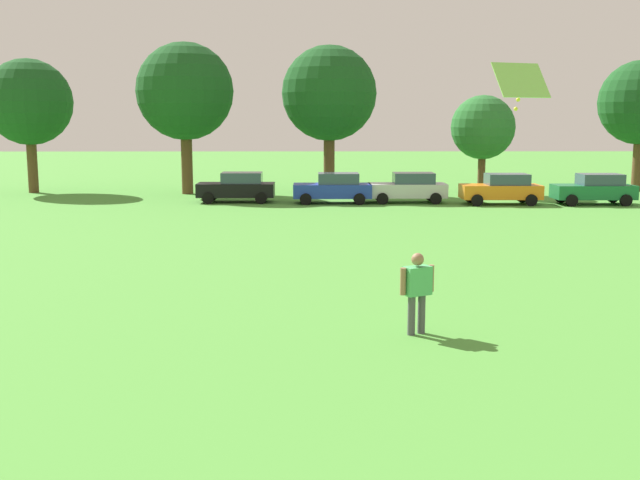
{
  "coord_description": "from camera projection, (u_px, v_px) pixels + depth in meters",
  "views": [
    {
      "loc": [
        -0.18,
        -2.61,
        4.59
      ],
      "look_at": [
        -0.04,
        10.69,
        2.48
      ],
      "focal_mm": 42.7,
      "sensor_mm": 36.0,
      "label": 1
    }
  ],
  "objects": [
    {
      "name": "parked_car_orange_3",
      "position": [
        502.0,
        189.0,
        41.66
      ],
      "size": [
        4.3,
        2.02,
        1.68
      ],
      "rotation": [
        0.0,
        0.0,
        3.14
      ],
      "color": "orange",
      "rests_on": "ground"
    },
    {
      "name": "tree_right",
      "position": [
        483.0,
        128.0,
        46.53
      ],
      "size": [
        3.91,
        3.91,
        6.1
      ],
      "color": "brown",
      "rests_on": "ground"
    },
    {
      "name": "ground_plane",
      "position": [
        316.0,
        227.0,
        32.93
      ],
      "size": [
        160.0,
        160.0,
        0.0
      ],
      "primitive_type": "plane",
      "color": "#4C9338"
    },
    {
      "name": "parked_car_silver_2",
      "position": [
        409.0,
        187.0,
        42.45
      ],
      "size": [
        4.3,
        2.02,
        1.68
      ],
      "rotation": [
        0.0,
        0.0,
        3.14
      ],
      "color": "silver",
      "rests_on": "ground"
    },
    {
      "name": "kite",
      "position": [
        521.0,
        82.0,
        18.45
      ],
      "size": [
        1.48,
        1.03,
        1.17
      ],
      "color": "#8CD859"
    },
    {
      "name": "parked_car_black_0",
      "position": [
        238.0,
        187.0,
        42.71
      ],
      "size": [
        4.3,
        2.02,
        1.68
      ],
      "rotation": [
        0.0,
        0.0,
        3.14
      ],
      "color": "black",
      "rests_on": "ground"
    },
    {
      "name": "tree_center",
      "position": [
        329.0,
        94.0,
        47.04
      ],
      "size": [
        5.88,
        5.88,
        9.17
      ],
      "color": "brown",
      "rests_on": "ground"
    },
    {
      "name": "tree_far_left",
      "position": [
        29.0,
        102.0,
        47.64
      ],
      "size": [
        5.39,
        5.39,
        8.4
      ],
      "color": "brown",
      "rests_on": "ground"
    },
    {
      "name": "adult_bystander",
      "position": [
        417.0,
        286.0,
        16.31
      ],
      "size": [
        0.77,
        0.55,
        1.78
      ],
      "rotation": [
        0.0,
        0.0,
        3.61
      ],
      "color": "#4C4C51",
      "rests_on": "ground"
    },
    {
      "name": "parked_car_green_4",
      "position": [
        595.0,
        189.0,
        41.57
      ],
      "size": [
        4.3,
        2.02,
        1.68
      ],
      "rotation": [
        0.0,
        0.0,
        3.14
      ],
      "color": "#196B38",
      "rests_on": "ground"
    },
    {
      "name": "parked_car_blue_1",
      "position": [
        334.0,
        188.0,
        42.2
      ],
      "size": [
        4.3,
        2.02,
        1.68
      ],
      "rotation": [
        0.0,
        0.0,
        3.14
      ],
      "color": "#1E38AD",
      "rests_on": "ground"
    },
    {
      "name": "tree_left",
      "position": [
        185.0,
        92.0,
        46.77
      ],
      "size": [
        5.98,
        5.98,
        9.32
      ],
      "color": "brown",
      "rests_on": "ground"
    }
  ]
}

